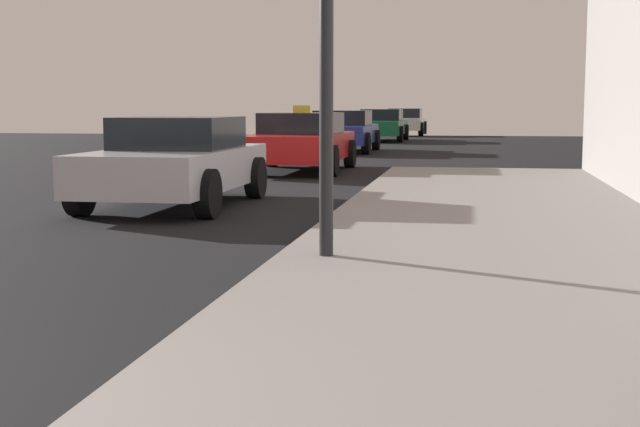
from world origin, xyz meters
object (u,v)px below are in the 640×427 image
(car_silver, at_px, (176,161))
(car_blue, at_px, (342,131))
(car_white, at_px, (405,122))
(car_red, at_px, (300,142))
(car_green, at_px, (382,125))

(car_silver, height_order, car_blue, same)
(car_silver, distance_m, car_white, 31.16)
(car_red, bearing_deg, car_blue, -88.00)
(car_red, distance_m, car_green, 16.86)
(car_red, height_order, car_blue, car_red)
(car_silver, distance_m, car_red, 6.99)
(car_green, bearing_deg, car_blue, 87.69)
(car_silver, height_order, car_white, same)
(car_silver, xyz_separation_m, car_white, (0.89, 31.15, 0.00))
(car_blue, height_order, car_green, same)
(car_silver, relative_size, car_white, 0.91)
(car_blue, xyz_separation_m, car_white, (0.72, 15.89, -0.00))
(car_white, bearing_deg, car_red, 88.97)
(car_blue, relative_size, car_green, 0.94)
(car_red, relative_size, car_white, 0.95)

